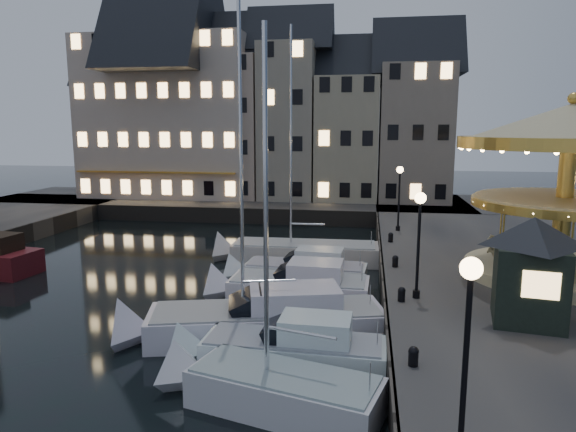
% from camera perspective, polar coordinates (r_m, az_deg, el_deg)
% --- Properties ---
extents(ground, '(160.00, 160.00, 0.00)m').
position_cam_1_polar(ground, '(21.09, -6.22, -12.24)').
color(ground, black).
rests_on(ground, ground).
extents(quay_east, '(16.00, 56.00, 1.30)m').
position_cam_1_polar(quay_east, '(27.33, 27.50, -6.71)').
color(quay_east, '#474442').
rests_on(quay_east, ground).
extents(quay_north, '(44.00, 12.00, 1.30)m').
position_cam_1_polar(quay_north, '(49.21, -6.75, 1.26)').
color(quay_north, '#474442').
rests_on(quay_north, ground).
extents(quaywall_e, '(0.15, 44.00, 1.30)m').
position_cam_1_polar(quaywall_e, '(25.89, 10.37, -6.61)').
color(quaywall_e, '#47423A').
rests_on(quaywall_e, ground).
extents(quaywall_n, '(48.00, 0.15, 1.30)m').
position_cam_1_polar(quaywall_n, '(42.97, -6.33, 0.03)').
color(quaywall_n, '#47423A').
rests_on(quaywall_n, ground).
extents(streetlamp_a, '(0.44, 0.44, 4.17)m').
position_cam_1_polar(streetlamp_a, '(10.76, 19.31, -11.86)').
color(streetlamp_a, black).
rests_on(streetlamp_a, quay_east).
extents(streetlamp_b, '(0.44, 0.44, 4.17)m').
position_cam_1_polar(streetlamp_b, '(20.32, 14.36, -1.51)').
color(streetlamp_b, black).
rests_on(streetlamp_b, quay_east).
extents(streetlamp_c, '(0.44, 0.44, 4.17)m').
position_cam_1_polar(streetlamp_c, '(33.63, 12.27, 2.95)').
color(streetlamp_c, black).
rests_on(streetlamp_c, quay_east).
extents(bollard_a, '(0.30, 0.30, 0.57)m').
position_cam_1_polar(bollard_a, '(15.27, 13.76, -14.82)').
color(bollard_a, black).
rests_on(bollard_a, quay_east).
extents(bollard_b, '(0.30, 0.30, 0.57)m').
position_cam_1_polar(bollard_b, '(20.39, 12.50, -8.41)').
color(bollard_b, black).
rests_on(bollard_b, quay_east).
extents(bollard_c, '(0.30, 0.30, 0.57)m').
position_cam_1_polar(bollard_c, '(25.18, 11.83, -4.88)').
color(bollard_c, black).
rests_on(bollard_c, quay_east).
extents(bollard_d, '(0.30, 0.30, 0.57)m').
position_cam_1_polar(bollard_d, '(30.53, 11.34, -2.29)').
color(bollard_d, black).
rests_on(bollard_d, quay_east).
extents(townhouse_na, '(5.50, 8.00, 12.80)m').
position_cam_1_polar(townhouse_na, '(54.75, -18.15, 9.19)').
color(townhouse_na, slate).
rests_on(townhouse_na, quay_north).
extents(townhouse_nb, '(6.16, 8.00, 13.80)m').
position_cam_1_polar(townhouse_nb, '(52.51, -12.79, 9.97)').
color(townhouse_nb, slate).
rests_on(townhouse_nb, quay_north).
extents(townhouse_nc, '(6.82, 8.00, 14.80)m').
position_cam_1_polar(townhouse_nc, '(50.61, -6.32, 10.73)').
color(townhouse_nc, tan).
rests_on(townhouse_nc, quay_north).
extents(townhouse_nd, '(5.50, 8.00, 15.80)m').
position_cam_1_polar(townhouse_nd, '(49.43, 0.25, 11.40)').
color(townhouse_nd, gray).
rests_on(townhouse_nd, quay_north).
extents(townhouse_ne, '(6.16, 8.00, 12.80)m').
position_cam_1_polar(townhouse_ne, '(48.89, 6.66, 9.59)').
color(townhouse_ne, tan).
rests_on(townhouse_ne, quay_north).
extents(townhouse_nf, '(6.82, 8.00, 13.80)m').
position_cam_1_polar(townhouse_nf, '(49.01, 13.87, 9.96)').
color(townhouse_nf, gray).
rests_on(townhouse_nf, quay_north).
extents(hotel_corner, '(17.60, 9.00, 16.80)m').
position_cam_1_polar(hotel_corner, '(52.53, -12.80, 11.61)').
color(hotel_corner, beige).
rests_on(hotel_corner, quay_north).
extents(motorboat_a, '(6.51, 3.58, 10.75)m').
position_cam_1_polar(motorboat_a, '(15.42, -2.45, -18.68)').
color(motorboat_a, silver).
rests_on(motorboat_a, ground).
extents(motorboat_b, '(6.98, 2.17, 2.15)m').
position_cam_1_polar(motorboat_b, '(17.33, -0.77, -14.94)').
color(motorboat_b, silver).
rests_on(motorboat_b, ground).
extents(motorboat_c, '(9.93, 4.92, 13.22)m').
position_cam_1_polar(motorboat_c, '(19.85, -3.50, -11.52)').
color(motorboat_c, silver).
rests_on(motorboat_c, ground).
extents(motorboat_d, '(7.35, 2.63, 2.15)m').
position_cam_1_polar(motorboat_d, '(23.69, 0.23, -8.03)').
color(motorboat_d, silver).
rests_on(motorboat_d, ground).
extents(motorboat_e, '(7.14, 2.45, 2.15)m').
position_cam_1_polar(motorboat_e, '(26.13, 1.05, -6.32)').
color(motorboat_e, silver).
rests_on(motorboat_e, ground).
extents(motorboat_f, '(9.67, 2.74, 12.86)m').
position_cam_1_polar(motorboat_f, '(30.66, 0.83, -4.10)').
color(motorboat_f, beige).
rests_on(motorboat_f, ground).
extents(carousel, '(9.22, 9.22, 8.06)m').
position_cam_1_polar(carousel, '(25.30, 28.72, 5.70)').
color(carousel, '#CBB985').
rests_on(carousel, quay_east).
extents(ticket_kiosk, '(3.55, 3.55, 4.16)m').
position_cam_1_polar(ticket_kiosk, '(19.09, 25.49, -3.62)').
color(ticket_kiosk, black).
rests_on(ticket_kiosk, quay_east).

